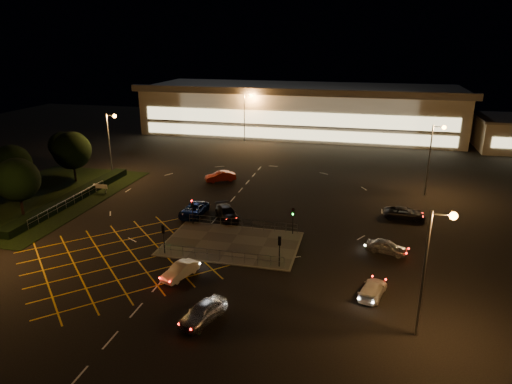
% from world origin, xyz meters
% --- Properties ---
extents(ground, '(180.00, 180.00, 0.00)m').
position_xyz_m(ground, '(0.00, 0.00, 0.00)').
color(ground, black).
rests_on(ground, ground).
extents(pedestrian_island, '(14.00, 9.00, 0.12)m').
position_xyz_m(pedestrian_island, '(2.00, -2.00, 0.06)').
color(pedestrian_island, '#4C4944').
rests_on(pedestrian_island, ground).
extents(grass_verge, '(18.00, 30.00, 0.08)m').
position_xyz_m(grass_verge, '(-28.00, 6.00, 0.04)').
color(grass_verge, black).
rests_on(grass_verge, ground).
extents(hedge, '(2.00, 26.00, 1.00)m').
position_xyz_m(hedge, '(-23.00, 6.00, 0.50)').
color(hedge, black).
rests_on(hedge, ground).
extents(supermarket, '(72.00, 26.50, 10.50)m').
position_xyz_m(supermarket, '(0.00, 61.95, 5.31)').
color(supermarket, beige).
rests_on(supermarket, ground).
extents(streetlight_se, '(1.78, 0.56, 10.03)m').
position_xyz_m(streetlight_se, '(20.44, -14.00, 6.56)').
color(streetlight_se, slate).
rests_on(streetlight_se, ground).
extents(streetlight_nw, '(1.78, 0.56, 10.03)m').
position_xyz_m(streetlight_nw, '(-23.56, 18.00, 6.56)').
color(streetlight_nw, slate).
rests_on(streetlight_nw, ground).
extents(streetlight_ne, '(1.78, 0.56, 10.03)m').
position_xyz_m(streetlight_ne, '(24.44, 20.00, 6.56)').
color(streetlight_ne, slate).
rests_on(streetlight_ne, ground).
extents(streetlight_far_left, '(1.78, 0.56, 10.03)m').
position_xyz_m(streetlight_far_left, '(-9.56, 48.00, 6.56)').
color(streetlight_far_left, slate).
rests_on(streetlight_far_left, ground).
extents(streetlight_far_right, '(1.78, 0.56, 10.03)m').
position_xyz_m(streetlight_far_right, '(30.44, 50.00, 6.56)').
color(streetlight_far_right, slate).
rests_on(streetlight_far_right, ground).
extents(signal_sw, '(0.28, 0.30, 3.15)m').
position_xyz_m(signal_sw, '(-4.00, -5.99, 2.37)').
color(signal_sw, black).
rests_on(signal_sw, pedestrian_island).
extents(signal_se, '(0.28, 0.30, 3.15)m').
position_xyz_m(signal_se, '(8.00, -5.99, 2.37)').
color(signal_se, black).
rests_on(signal_se, pedestrian_island).
extents(signal_nw, '(0.28, 0.30, 3.15)m').
position_xyz_m(signal_nw, '(-4.00, 1.99, 2.37)').
color(signal_nw, black).
rests_on(signal_nw, pedestrian_island).
extents(signal_ne, '(0.28, 0.30, 3.15)m').
position_xyz_m(signal_ne, '(8.00, 1.99, 2.37)').
color(signal_ne, black).
rests_on(signal_ne, pedestrian_island).
extents(tree_b, '(5.40, 5.40, 7.35)m').
position_xyz_m(tree_b, '(-32.00, 6.00, 4.64)').
color(tree_b, black).
rests_on(tree_b, ground).
extents(tree_c, '(5.76, 5.76, 7.84)m').
position_xyz_m(tree_c, '(-28.00, 14.00, 4.95)').
color(tree_c, black).
rests_on(tree_c, ground).
extents(tree_d, '(4.68, 4.68, 6.37)m').
position_xyz_m(tree_d, '(-34.00, 20.00, 4.02)').
color(tree_d, black).
rests_on(tree_d, ground).
extents(tree_e, '(5.40, 5.40, 7.35)m').
position_xyz_m(tree_e, '(-26.00, 0.00, 4.64)').
color(tree_e, black).
rests_on(tree_e, ground).
extents(car_near_silver, '(3.32, 4.99, 1.58)m').
position_xyz_m(car_near_silver, '(3.85, -16.10, 0.79)').
color(car_near_silver, '#A7A9AE').
rests_on(car_near_silver, ground).
extents(car_queue_white, '(2.64, 4.28, 1.33)m').
position_xyz_m(car_queue_white, '(-0.60, -10.02, 0.67)').
color(car_queue_white, white).
rests_on(car_queue_white, ground).
extents(car_left_blue, '(2.61, 5.44, 1.49)m').
position_xyz_m(car_left_blue, '(-5.03, 5.00, 0.75)').
color(car_left_blue, '#0D1D52').
rests_on(car_left_blue, ground).
extents(car_far_dkgrey, '(4.50, 5.43, 1.48)m').
position_xyz_m(car_far_dkgrey, '(-0.70, 5.00, 0.74)').
color(car_far_dkgrey, black).
rests_on(car_far_dkgrey, ground).
extents(car_right_silver, '(4.46, 2.66, 1.42)m').
position_xyz_m(car_right_silver, '(18.20, -0.26, 0.71)').
color(car_right_silver, silver).
rests_on(car_right_silver, ground).
extents(car_circ_red, '(4.84, 3.83, 1.54)m').
position_xyz_m(car_circ_red, '(-6.21, 19.50, 0.77)').
color(car_circ_red, '#9E1E0B').
rests_on(car_circ_red, ground).
extents(car_east_grey, '(5.11, 2.50, 1.40)m').
position_xyz_m(car_east_grey, '(20.62, 10.14, 0.70)').
color(car_east_grey, black).
rests_on(car_east_grey, ground).
extents(car_approach_white, '(2.85, 4.65, 1.26)m').
position_xyz_m(car_approach_white, '(16.80, -9.12, 0.63)').
color(car_approach_white, '#BDBDBD').
rests_on(car_approach_white, ground).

